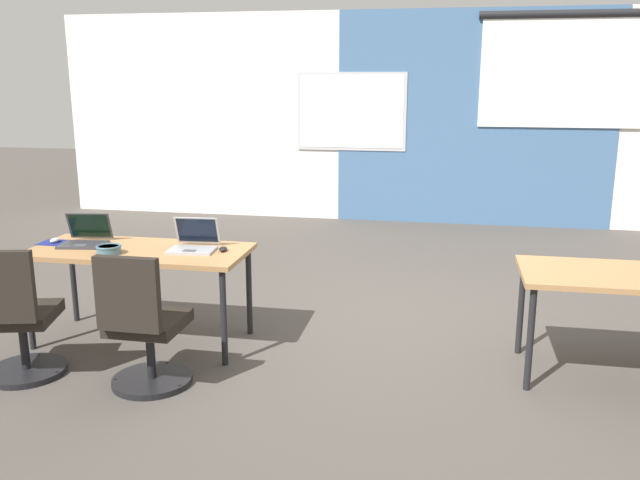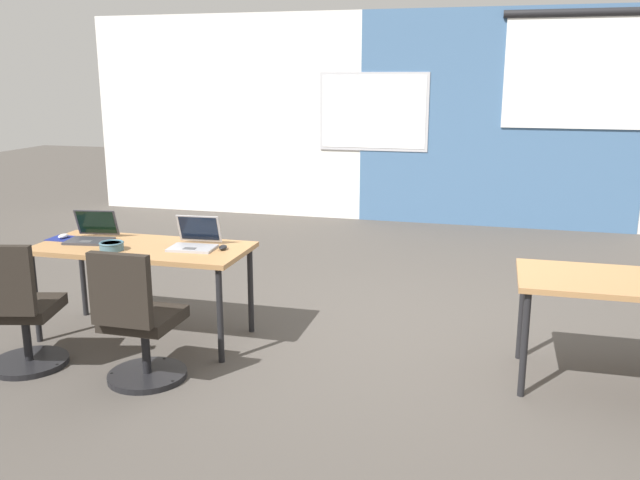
{
  "view_description": "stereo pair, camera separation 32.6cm",
  "coord_description": "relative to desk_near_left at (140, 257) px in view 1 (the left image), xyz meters",
  "views": [
    {
      "loc": [
        0.46,
        -5.04,
        1.95
      ],
      "look_at": [
        -0.46,
        -0.29,
        0.77
      ],
      "focal_mm": 37.73,
      "sensor_mm": 36.0,
      "label": 1
    },
    {
      "loc": [
        0.78,
        -4.96,
        1.95
      ],
      "look_at": [
        -0.46,
        -0.29,
        0.77
      ],
      "focal_mm": 37.73,
      "sensor_mm": 36.0,
      "label": 2
    }
  ],
  "objects": [
    {
      "name": "desk_near_left",
      "position": [
        0.0,
        0.0,
        0.0
      ],
      "size": [
        1.6,
        0.7,
        0.72
      ],
      "color": "#A37547",
      "rests_on": "ground"
    },
    {
      "name": "mouse_near_left_end",
      "position": [
        -0.71,
        0.05,
        0.08
      ],
      "size": [
        0.06,
        0.1,
        0.03
      ],
      "color": "silver",
      "rests_on": "mousepad_near_left_end"
    },
    {
      "name": "chair_near_left_end",
      "position": [
        -0.51,
        -0.76,
        -0.28
      ],
      "size": [
        0.53,
        0.59,
        0.92
      ],
      "rotation": [
        0.0,
        0.0,
        3.39
      ],
      "color": "black",
      "rests_on": "ground"
    },
    {
      "name": "mouse_near_left_inner",
      "position": [
        0.63,
        0.05,
        0.08
      ],
      "size": [
        0.07,
        0.11,
        0.03
      ],
      "color": "black",
      "rests_on": "desk_near_left"
    },
    {
      "name": "mousepad_near_left_end",
      "position": [
        -0.71,
        0.05,
        0.06
      ],
      "size": [
        0.22,
        0.19,
        0.0
      ],
      "color": "navy",
      "rests_on": "desk_near_left"
    },
    {
      "name": "laptop_near_left_inner",
      "position": [
        0.4,
        0.06,
        0.11
      ],
      "size": [
        0.35,
        0.33,
        0.23
      ],
      "rotation": [
        0.0,
        0.0,
        0.07
      ],
      "color": "#9E9EA3",
      "rests_on": "desk_near_left"
    },
    {
      "name": "snack_bowl",
      "position": [
        -0.15,
        -0.17,
        0.1
      ],
      "size": [
        0.18,
        0.18,
        0.06
      ],
      "color": "#3D6070",
      "rests_on": "desk_near_left"
    },
    {
      "name": "ground_plane",
      "position": [
        1.75,
        0.6,
        -0.66
      ],
      "size": [
        24.0,
        24.0,
        0.0
      ],
      "color": "#47423D"
    },
    {
      "name": "chair_near_left_inner",
      "position": [
        0.37,
        -0.74,
        -0.28
      ],
      "size": [
        0.52,
        0.54,
        0.92
      ],
      "rotation": [
        0.0,
        0.0,
        3.13
      ],
      "color": "black",
      "rests_on": "ground"
    },
    {
      "name": "laptop_near_left_end",
      "position": [
        -0.46,
        0.06,
        0.11
      ],
      "size": [
        0.37,
        0.36,
        0.23
      ],
      "rotation": [
        0.0,
        0.0,
        0.15
      ],
      "color": "#333338",
      "rests_on": "desk_near_left"
    },
    {
      "name": "back_wall_assembly",
      "position": [
        1.78,
        4.8,
        0.75
      ],
      "size": [
        10.0,
        0.27,
        2.8
      ],
      "color": "silver",
      "rests_on": "ground"
    }
  ]
}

